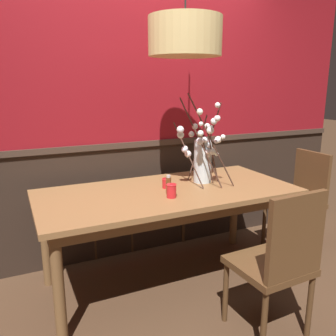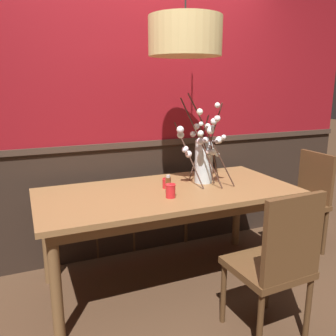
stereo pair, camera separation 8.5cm
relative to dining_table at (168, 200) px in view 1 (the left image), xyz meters
name	(u,v)px [view 1 (the left image)]	position (x,y,z in m)	size (l,w,h in m)	color
ground_plane	(168,281)	(0.00, 0.00, -0.69)	(24.00, 24.00, 0.00)	#4C3321
back_wall	(137,106)	(0.00, 0.66, 0.68)	(4.49, 0.14, 2.74)	#2D2119
dining_table	(168,200)	(0.00, 0.00, 0.00)	(1.94, 0.90, 0.77)	olive
chair_head_east_end	(301,196)	(1.39, 0.03, -0.17)	(0.44, 0.42, 0.94)	brown
chair_near_side_right	(279,259)	(0.34, -0.85, -0.15)	(0.45, 0.44, 0.97)	brown
chair_far_side_left	(105,194)	(-0.27, 0.87, -0.17)	(0.41, 0.42, 0.94)	brown
chair_far_side_right	(157,188)	(0.27, 0.85, -0.17)	(0.48, 0.42, 0.90)	brown
vase_with_blossoms	(203,157)	(0.34, 0.07, 0.30)	(0.47, 0.51, 0.72)	silver
candle_holder_nearer_center	(171,191)	(-0.05, -0.17, 0.13)	(0.07, 0.07, 0.10)	red
candle_holder_nearer_edge	(166,183)	(0.01, 0.05, 0.12)	(0.07, 0.07, 0.08)	red
condiment_bottle	(169,185)	(-0.03, -0.07, 0.15)	(0.04, 0.04, 0.14)	brown
pendant_lamp	(185,37)	(0.12, -0.03, 1.18)	(0.51, 0.51, 1.00)	tan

